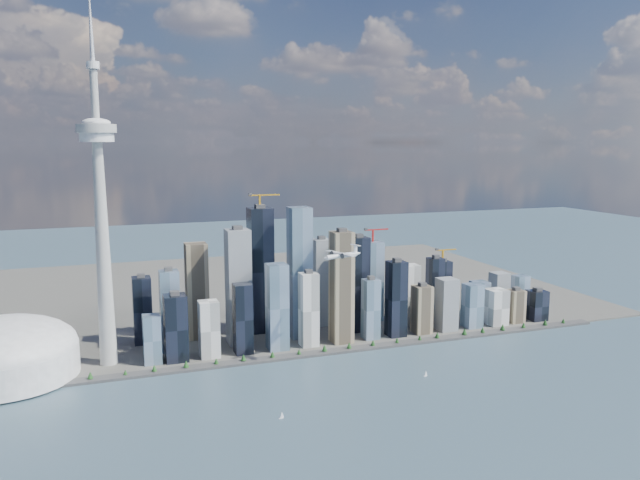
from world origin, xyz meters
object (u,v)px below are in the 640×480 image
object	(u,v)px
sailboat_east	(426,374)
needle_tower	(101,211)
airplane	(342,255)
dome_stadium	(4,353)
sailboat_west	(282,416)

from	to	relation	value
sailboat_east	needle_tower	bearing A→B (deg)	138.63
airplane	needle_tower	bearing A→B (deg)	142.60
needle_tower	sailboat_east	world-z (taller)	needle_tower
dome_stadium	needle_tower	bearing A→B (deg)	4.09
dome_stadium	sailboat_west	distance (m)	423.87
needle_tower	sailboat_west	xyz separation A→B (m)	(196.39, -265.30, -232.90)
needle_tower	sailboat_west	size ratio (longest dim) A/B	60.05
airplane	sailboat_east	xyz separation A→B (m)	(98.31, -83.41, -167.64)
needle_tower	dome_stadium	size ratio (longest dim) A/B	2.75
airplane	sailboat_west	bearing A→B (deg)	-150.95
dome_stadium	sailboat_west	world-z (taller)	dome_stadium
needle_tower	airplane	bearing A→B (deg)	-19.30
sailboat_west	sailboat_east	size ratio (longest dim) A/B	1.02
sailboat_west	sailboat_east	bearing A→B (deg)	8.36
needle_tower	sailboat_west	bearing A→B (deg)	-53.49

